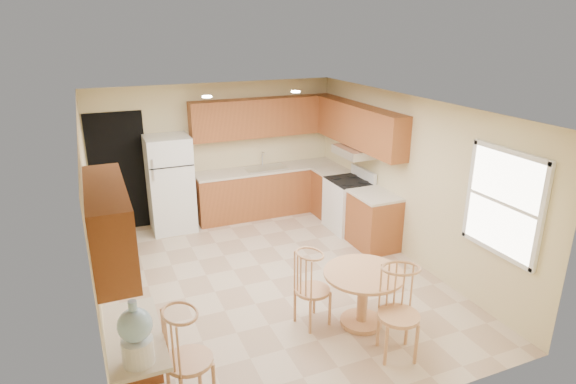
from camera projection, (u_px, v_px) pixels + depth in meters
name	position (u px, v px, depth m)	size (l,w,h in m)	color
floor	(271.00, 280.00, 6.91)	(5.50, 5.50, 0.00)	#C5AB8E
ceiling	(269.00, 106.00, 6.08)	(4.50, 5.50, 0.02)	white
wall_back	(217.00, 151.00, 8.89)	(4.50, 0.02, 2.50)	beige
wall_front	(384.00, 300.00, 4.11)	(4.50, 0.02, 2.50)	beige
wall_left	(92.00, 224.00, 5.67)	(0.02, 5.50, 2.50)	beige
wall_right	(408.00, 179.00, 7.32)	(0.02, 5.50, 2.50)	beige
doorway	(119.00, 173.00, 8.30)	(0.90, 0.02, 2.10)	black
base_cab_back	(268.00, 192.00, 9.22)	(2.75, 0.60, 0.87)	#9D5428
counter_back	(267.00, 169.00, 9.07)	(2.75, 0.63, 0.04)	beige
base_cab_right_a	(332.00, 194.00, 9.10)	(0.60, 0.59, 0.87)	#9D5428
counter_right_a	(333.00, 171.00, 8.95)	(0.63, 0.59, 0.04)	beige
base_cab_right_b	(374.00, 222.00, 7.83)	(0.60, 0.80, 0.87)	#9D5428
counter_right_b	(375.00, 195.00, 7.68)	(0.63, 0.80, 0.04)	beige
upper_cab_back	(264.00, 117.00, 8.87)	(2.75, 0.33, 0.70)	#9D5428
upper_cab_right	(359.00, 126.00, 8.12)	(0.33, 2.42, 0.70)	#9D5428
upper_cab_left	(109.00, 224.00, 4.14)	(0.33, 1.40, 0.70)	#9D5428
sink	(266.00, 168.00, 9.05)	(0.78, 0.44, 0.01)	silver
range_hood	(355.00, 151.00, 8.20)	(0.50, 0.76, 0.14)	silver
desk_pedestal	(134.00, 347.00, 4.91)	(0.48, 0.42, 0.72)	#9D5428
desk_top	(134.00, 336.00, 4.45)	(0.50, 1.20, 0.04)	beige
window	(504.00, 203.00, 5.63)	(0.06, 1.12, 1.30)	white
can_light_a	(207.00, 97.00, 6.95)	(0.14, 0.14, 0.02)	white
can_light_b	(296.00, 92.00, 7.46)	(0.14, 0.14, 0.02)	white
refrigerator	(170.00, 184.00, 8.37)	(0.75, 0.73, 1.69)	white
stove	(348.00, 204.00, 8.49)	(0.65, 0.76, 1.09)	white
dining_table	(363.00, 290.00, 5.76)	(0.96, 0.96, 0.71)	tan
chair_table_a	(316.00, 284.00, 5.65)	(0.42, 0.55, 0.96)	tan
chair_table_b	(405.00, 309.00, 5.07)	(0.46, 0.50, 1.04)	tan
chair_desk	(190.00, 355.00, 4.39)	(0.45, 0.59, 1.03)	tan
water_crock	(136.00, 335.00, 3.99)	(0.29, 0.29, 0.60)	white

